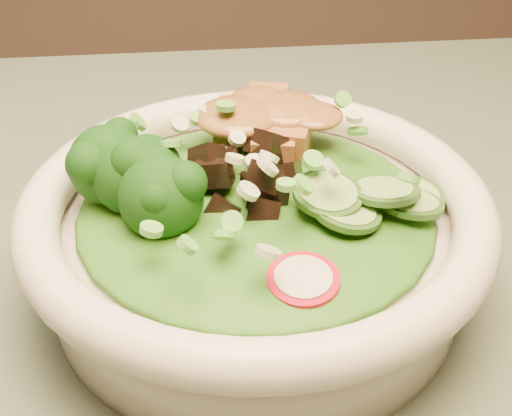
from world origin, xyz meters
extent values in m
cube|color=#4D5B4C|center=(0.00, 0.00, 0.73)|extent=(1.20, 0.80, 0.03)
cylinder|color=silver|center=(-0.10, -0.02, 0.78)|extent=(0.26, 0.26, 0.06)
torus|color=silver|center=(-0.10, -0.02, 0.82)|extent=(0.30, 0.30, 0.03)
ellipsoid|color=#175612|center=(-0.10, -0.02, 0.82)|extent=(0.22, 0.22, 0.03)
ellipsoid|color=brown|center=(-0.09, 0.05, 0.84)|extent=(0.08, 0.06, 0.02)
camera|label=1|loc=(-0.14, -0.39, 1.07)|focal=50.00mm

